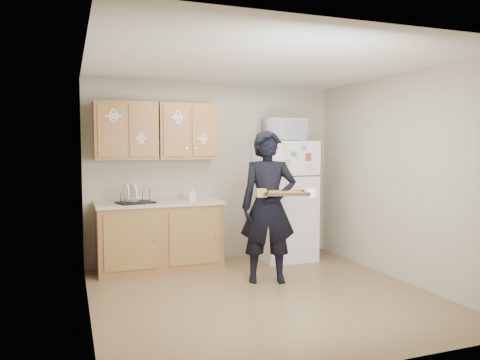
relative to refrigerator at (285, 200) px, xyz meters
name	(u,v)px	position (x,y,z in m)	size (l,w,h in m)	color
floor	(262,295)	(-0.95, -1.43, -0.85)	(3.60, 3.60, 0.00)	brown
ceiling	(263,63)	(-0.95, -1.43, 1.65)	(3.60, 3.60, 0.00)	silver
wall_back	(214,173)	(-0.95, 0.37, 0.40)	(3.60, 0.04, 2.50)	#ACA38B
wall_front	(361,199)	(-0.95, -3.23, 0.40)	(3.60, 0.04, 2.50)	#ACA38B
wall_left	(87,186)	(-2.75, -1.43, 0.40)	(0.04, 3.60, 2.50)	#ACA38B
wall_right	(400,178)	(0.85, -1.43, 0.40)	(0.04, 3.60, 2.50)	#ACA38B
refrigerator	(285,200)	(0.00, 0.00, 0.00)	(0.75, 0.70, 1.70)	white
base_cabinet	(160,237)	(-1.80, 0.05, -0.42)	(1.60, 0.60, 0.86)	brown
countertop	(159,203)	(-1.80, 0.05, 0.03)	(1.64, 0.64, 0.04)	tan
upper_cab_left	(126,131)	(-2.20, 0.18, 0.98)	(0.80, 0.33, 0.75)	brown
upper_cab_right	(187,132)	(-1.38, 0.18, 0.98)	(0.80, 0.33, 0.75)	brown
cereal_box	(308,242)	(0.52, 0.24, -0.69)	(0.20, 0.07, 0.32)	#EFAC54
person	(268,207)	(-0.68, -0.96, 0.06)	(0.66, 0.43, 1.81)	black
baking_tray	(286,194)	(-0.59, -1.25, 0.24)	(0.49, 0.36, 0.04)	black
pizza_front_left	(277,193)	(-0.73, -1.29, 0.26)	(0.16, 0.16, 0.02)	#FAA51F
pizza_front_right	(297,193)	(-0.51, -1.36, 0.26)	(0.16, 0.16, 0.02)	#FAA51F
pizza_back_left	(275,191)	(-0.68, -1.14, 0.26)	(0.16, 0.16, 0.02)	#FAA51F
pizza_back_right	(295,191)	(-0.46, -1.21, 0.26)	(0.16, 0.16, 0.02)	#FAA51F
pizza_center	(286,192)	(-0.59, -1.25, 0.26)	(0.16, 0.16, 0.02)	#FAA51F
microwave	(285,130)	(-0.03, -0.05, 1.01)	(0.57, 0.38, 0.31)	white
foil_pan	(284,117)	(-0.04, -0.02, 1.19)	(0.30, 0.21, 0.06)	silver
dish_rack	(135,196)	(-2.12, -0.02, 0.14)	(0.44, 0.33, 0.17)	black
bowl	(133,199)	(-2.15, -0.02, 0.10)	(0.23, 0.23, 0.06)	white
soap_bottle	(192,194)	(-1.37, -0.03, 0.14)	(0.08, 0.08, 0.18)	white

